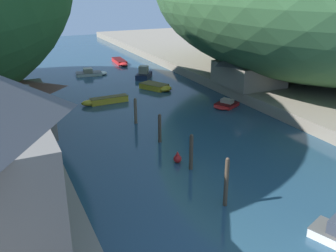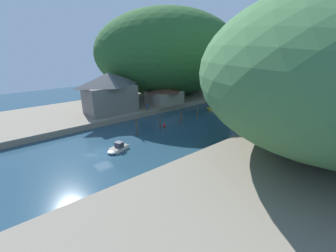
{
  "view_description": "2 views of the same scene",
  "coord_description": "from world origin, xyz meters",
  "px_view_note": "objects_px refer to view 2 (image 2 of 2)",
  "views": [
    {
      "loc": [
        -14.62,
        -8.79,
        13.25
      ],
      "look_at": [
        -2.65,
        16.58,
        2.49
      ],
      "focal_mm": 40.0,
      "sensor_mm": 36.0,
      "label": 1
    },
    {
      "loc": [
        31.54,
        -12.51,
        15.94
      ],
      "look_at": [
        1.65,
        12.29,
        2.04
      ],
      "focal_mm": 24.0,
      "sensor_mm": 36.0,
      "label": 2
    }
  ],
  "objects_px": {
    "waterfront_building": "(110,92)",
    "right_bank_cottage": "(280,116)",
    "boat_mid_channel": "(250,115)",
    "channel_buoy_near": "(164,126)",
    "boathouse_shed": "(164,95)",
    "boat_near_quay": "(269,110)",
    "boat_small_dinghy": "(240,130)",
    "boat_far_right_bank": "(255,103)",
    "boat_moored_right": "(215,110)",
    "boat_cabin_cruiser": "(117,148)",
    "boat_far_upstream": "(288,104)",
    "person_on_quay": "(147,106)"
  },
  "relations": [
    {
      "from": "waterfront_building",
      "to": "right_bank_cottage",
      "type": "distance_m",
      "value": 36.0
    },
    {
      "from": "boat_mid_channel",
      "to": "channel_buoy_near",
      "type": "xyz_separation_m",
      "value": [
        -7.27,
        -20.48,
        0.02
      ]
    },
    {
      "from": "boathouse_shed",
      "to": "boat_near_quay",
      "type": "distance_m",
      "value": 27.2
    },
    {
      "from": "boat_small_dinghy",
      "to": "boat_far_right_bank",
      "type": "bearing_deg",
      "value": -3.18
    },
    {
      "from": "boat_moored_right",
      "to": "boathouse_shed",
      "type": "bearing_deg",
      "value": 124.34
    },
    {
      "from": "boat_cabin_cruiser",
      "to": "channel_buoy_near",
      "type": "xyz_separation_m",
      "value": [
        -3.8,
        12.76,
        -0.03
      ]
    },
    {
      "from": "boat_near_quay",
      "to": "boat_moored_right",
      "type": "xyz_separation_m",
      "value": [
        -9.24,
        -10.08,
        -0.19
      ]
    },
    {
      "from": "boat_cabin_cruiser",
      "to": "boat_far_upstream",
      "type": "xyz_separation_m",
      "value": [
        4.41,
        51.34,
        -0.08
      ]
    },
    {
      "from": "boat_small_dinghy",
      "to": "waterfront_building",
      "type": "bearing_deg",
      "value": 94.75
    },
    {
      "from": "right_bank_cottage",
      "to": "person_on_quay",
      "type": "bearing_deg",
      "value": -156.8
    },
    {
      "from": "waterfront_building",
      "to": "boat_near_quay",
      "type": "xyz_separation_m",
      "value": [
        21.96,
        32.65,
        -5.38
      ]
    },
    {
      "from": "right_bank_cottage",
      "to": "boat_far_right_bank",
      "type": "xyz_separation_m",
      "value": [
        -15.38,
        18.63,
        -3.32
      ]
    },
    {
      "from": "boat_near_quay",
      "to": "boat_moored_right",
      "type": "relative_size",
      "value": 0.83
    },
    {
      "from": "channel_buoy_near",
      "to": "person_on_quay",
      "type": "relative_size",
      "value": 0.57
    },
    {
      "from": "boat_cabin_cruiser",
      "to": "boat_moored_right",
      "type": "distance_m",
      "value": 30.61
    },
    {
      "from": "channel_buoy_near",
      "to": "boat_far_right_bank",
      "type": "bearing_deg",
      "value": 87.33
    },
    {
      "from": "boat_far_upstream",
      "to": "boat_moored_right",
      "type": "distance_m",
      "value": 23.01
    },
    {
      "from": "boat_far_right_bank",
      "to": "boat_near_quay",
      "type": "bearing_deg",
      "value": 60.98
    },
    {
      "from": "waterfront_building",
      "to": "boat_far_upstream",
      "type": "relative_size",
      "value": 1.86
    },
    {
      "from": "right_bank_cottage",
      "to": "boat_near_quay",
      "type": "distance_m",
      "value": 16.5
    },
    {
      "from": "boat_far_right_bank",
      "to": "boat_far_upstream",
      "type": "distance_m",
      "value": 9.08
    },
    {
      "from": "person_on_quay",
      "to": "boat_far_upstream",
      "type": "bearing_deg",
      "value": -7.92
    },
    {
      "from": "boat_mid_channel",
      "to": "boat_far_upstream",
      "type": "distance_m",
      "value": 18.13
    },
    {
      "from": "boat_far_right_bank",
      "to": "boat_moored_right",
      "type": "xyz_separation_m",
      "value": [
        -2.46,
        -14.97,
        0.03
      ]
    },
    {
      "from": "boathouse_shed",
      "to": "boat_small_dinghy",
      "type": "height_order",
      "value": "boathouse_shed"
    },
    {
      "from": "boathouse_shed",
      "to": "boat_cabin_cruiser",
      "type": "distance_m",
      "value": 27.2
    },
    {
      "from": "right_bank_cottage",
      "to": "boat_moored_right",
      "type": "relative_size",
      "value": 1.39
    },
    {
      "from": "boathouse_shed",
      "to": "boat_mid_channel",
      "type": "distance_m",
      "value": 22.21
    },
    {
      "from": "right_bank_cottage",
      "to": "waterfront_building",
      "type": "bearing_deg",
      "value": -148.26
    },
    {
      "from": "boat_far_right_bank",
      "to": "right_bank_cottage",
      "type": "bearing_deg",
      "value": 46.26
    },
    {
      "from": "waterfront_building",
      "to": "boat_near_quay",
      "type": "height_order",
      "value": "waterfront_building"
    },
    {
      "from": "right_bank_cottage",
      "to": "boat_mid_channel",
      "type": "distance_m",
      "value": 12.15
    },
    {
      "from": "boathouse_shed",
      "to": "waterfront_building",
      "type": "bearing_deg",
      "value": -97.75
    },
    {
      "from": "right_bank_cottage",
      "to": "boat_far_right_bank",
      "type": "bearing_deg",
      "value": 129.53
    },
    {
      "from": "boathouse_shed",
      "to": "right_bank_cottage",
      "type": "relative_size",
      "value": 1.09
    },
    {
      "from": "waterfront_building",
      "to": "boat_mid_channel",
      "type": "distance_m",
      "value": 33.51
    },
    {
      "from": "person_on_quay",
      "to": "boathouse_shed",
      "type": "bearing_deg",
      "value": 34.85
    },
    {
      "from": "boathouse_shed",
      "to": "boat_cabin_cruiser",
      "type": "bearing_deg",
      "value": -55.0
    },
    {
      "from": "boathouse_shed",
      "to": "right_bank_cottage",
      "type": "xyz_separation_m",
      "value": [
        28.59,
        4.44,
        0.08
      ]
    },
    {
      "from": "boat_far_upstream",
      "to": "boat_cabin_cruiser",
      "type": "bearing_deg",
      "value": 88.72
    },
    {
      "from": "boat_mid_channel",
      "to": "person_on_quay",
      "type": "xyz_separation_m",
      "value": [
        -16.92,
        -18.04,
        1.84
      ]
    },
    {
      "from": "right_bank_cottage",
      "to": "boat_far_upstream",
      "type": "height_order",
      "value": "right_bank_cottage"
    },
    {
      "from": "boat_moored_right",
      "to": "person_on_quay",
      "type": "distance_m",
      "value": 17.47
    },
    {
      "from": "waterfront_building",
      "to": "boat_moored_right",
      "type": "bearing_deg",
      "value": 60.59
    },
    {
      "from": "person_on_quay",
      "to": "boat_moored_right",
      "type": "bearing_deg",
      "value": -11.68
    },
    {
      "from": "boat_cabin_cruiser",
      "to": "right_bank_cottage",
      "type": "bearing_deg",
      "value": -136.12
    },
    {
      "from": "boat_cabin_cruiser",
      "to": "channel_buoy_near",
      "type": "height_order",
      "value": "boat_cabin_cruiser"
    },
    {
      "from": "waterfront_building",
      "to": "boat_moored_right",
      "type": "relative_size",
      "value": 2.1
    },
    {
      "from": "boat_small_dinghy",
      "to": "boat_mid_channel",
      "type": "bearing_deg",
      "value": -5.55
    },
    {
      "from": "boat_near_quay",
      "to": "boat_small_dinghy",
      "type": "xyz_separation_m",
      "value": [
        2.96,
        -17.28,
        -0.27
      ]
    }
  ]
}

